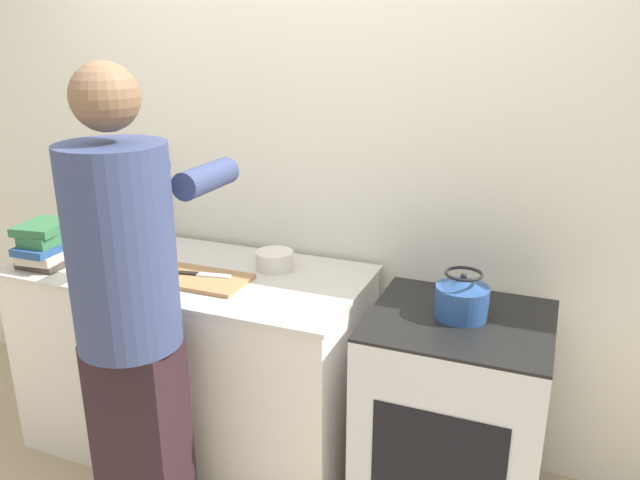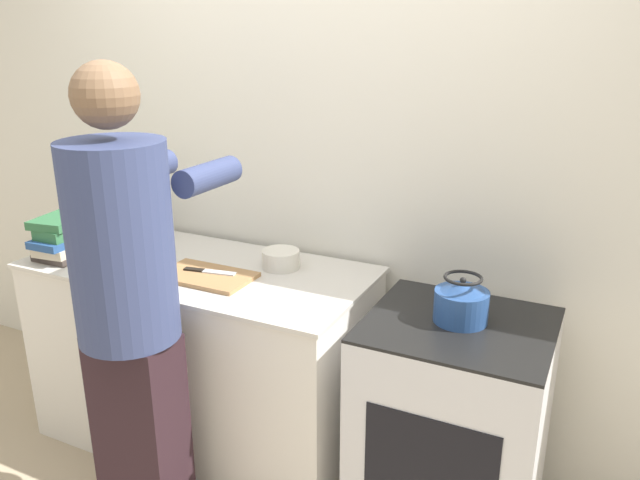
# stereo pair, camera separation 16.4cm
# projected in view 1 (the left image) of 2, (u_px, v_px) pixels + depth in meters

# --- Properties ---
(wall_back) EXTENTS (8.00, 0.05, 2.60)m
(wall_back) POSITION_uv_depth(u_px,v_px,m) (304.00, 167.00, 2.83)
(wall_back) COLOR silver
(wall_back) RESTS_ON ground_plane
(counter) EXTENTS (1.55, 0.72, 0.90)m
(counter) POSITION_uv_depth(u_px,v_px,m) (196.00, 360.00, 2.87)
(counter) COLOR silver
(counter) RESTS_ON ground_plane
(oven) EXTENTS (0.66, 0.61, 0.89)m
(oven) POSITION_uv_depth(u_px,v_px,m) (452.00, 423.00, 2.41)
(oven) COLOR silver
(oven) RESTS_ON ground_plane
(person) EXTENTS (0.41, 0.64, 1.80)m
(person) POSITION_uv_depth(u_px,v_px,m) (130.00, 307.00, 2.16)
(person) COLOR black
(person) RESTS_ON ground_plane
(cutting_board) EXTENTS (0.40, 0.24, 0.02)m
(cutting_board) POSITION_uv_depth(u_px,v_px,m) (201.00, 279.00, 2.59)
(cutting_board) COLOR #A87A4C
(cutting_board) RESTS_ON counter
(knife) EXTENTS (0.24, 0.07, 0.01)m
(knife) POSITION_uv_depth(u_px,v_px,m) (202.00, 274.00, 2.61)
(knife) COLOR silver
(knife) RESTS_ON cutting_board
(kettle) EXTENTS (0.20, 0.20, 0.17)m
(kettle) POSITION_uv_depth(u_px,v_px,m) (462.00, 298.00, 2.27)
(kettle) COLOR #284C8C
(kettle) RESTS_ON oven
(bowl_prep) EXTENTS (0.15, 0.15, 0.08)m
(bowl_prep) POSITION_uv_depth(u_px,v_px,m) (108.00, 250.00, 2.84)
(bowl_prep) COLOR #426684
(bowl_prep) RESTS_ON counter
(bowl_mixing) EXTENTS (0.17, 0.17, 0.08)m
(bowl_mixing) POSITION_uv_depth(u_px,v_px,m) (275.00, 260.00, 2.72)
(bowl_mixing) COLOR silver
(bowl_mixing) RESTS_ON counter
(canister_jar) EXTENTS (0.13, 0.13, 0.19)m
(canister_jar) POSITION_uv_depth(u_px,v_px,m) (126.00, 228.00, 2.97)
(canister_jar) COLOR #4C4C51
(canister_jar) RESTS_ON counter
(book_stack) EXTENTS (0.22, 0.27, 0.19)m
(book_stack) POSITION_uv_depth(u_px,v_px,m) (48.00, 244.00, 2.76)
(book_stack) COLOR #423833
(book_stack) RESTS_ON counter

